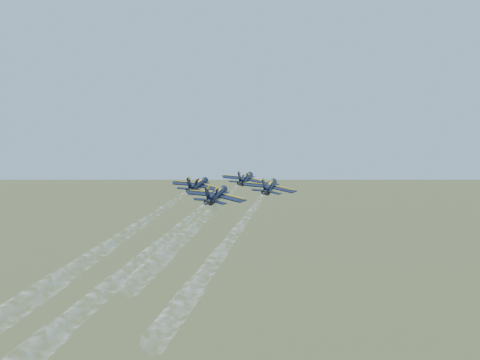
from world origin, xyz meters
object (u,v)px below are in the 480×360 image
Objects in this scene: jet_right at (270,186)px; jet_lead at (246,179)px; jet_slot at (217,195)px; jet_left at (199,185)px.

jet_lead is at bearing 119.89° from jet_right.
jet_right and jet_slot have the same top height.
jet_lead is at bearing 88.67° from jet_slot.
jet_slot is (-1.81, -16.66, 0.00)m from jet_right.
jet_left is 16.17m from jet_right.
jet_left and jet_slot have the same top height.
jet_lead is 1.00× the size of jet_right.
jet_right is at bearing 1.13° from jet_left.
jet_lead is 1.00× the size of jet_left.
jet_slot is (12.80, -9.75, 0.00)m from jet_left.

